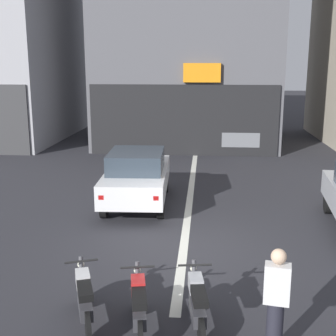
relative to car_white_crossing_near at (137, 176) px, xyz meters
name	(u,v)px	position (x,y,z in m)	size (l,w,h in m)	color
ground_plane	(184,247)	(1.56, -3.13, -0.89)	(120.00, 120.00, 0.00)	#2B2B30
lane_centre_line	(192,181)	(1.56, 2.87, -0.88)	(0.20, 18.00, 0.01)	silver
car_white_crossing_near	(137,176)	(0.00, 0.00, 0.00)	(1.93, 4.17, 1.64)	black
car_grey_down_street	(237,130)	(3.58, 9.45, 0.00)	(1.85, 4.14, 1.64)	black
motorcycle_white_row_leftmost	(84,298)	(0.11, -6.43, -0.43)	(0.70, 1.60, 0.98)	black
motorcycle_red_row_left_mid	(139,305)	(1.02, -6.58, -0.43)	(0.55, 1.65, 0.98)	black
motorcycle_silver_row_centre	(197,303)	(1.93, -6.43, -0.43)	(0.55, 1.66, 0.98)	black
person_by_motorcycles	(276,303)	(3.05, -7.02, -0.03)	(0.39, 0.28, 1.67)	#23232D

